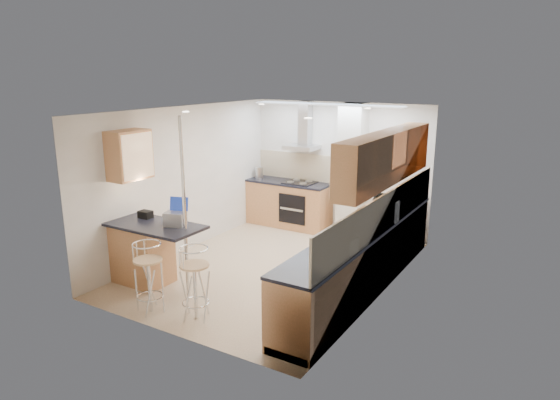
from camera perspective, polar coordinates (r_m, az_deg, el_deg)
The scene contains 16 objects.
ground at distance 8.06m, azimuth -0.67°, elevation -7.77°, with size 4.80×4.80×0.00m, color tan.
room_shell at distance 7.77m, azimuth 2.80°, elevation 3.26°, with size 3.64×4.84×2.51m.
right_counter at distance 7.27m, azimuth 9.50°, elevation -6.61°, with size 0.63×4.40×0.92m.
back_counter at distance 10.09m, azimuth 1.00°, elevation -0.41°, with size 1.70×0.63×0.92m.
peninsula at distance 7.49m, azimuth -14.02°, elevation -6.09°, with size 1.47×0.72×0.94m.
microwave at distance 7.60m, azimuth 12.08°, elevation -0.90°, with size 0.58×0.39×0.32m, color white.
laptop at distance 7.19m, azimuth -11.90°, elevation -2.12°, with size 0.28×0.21×0.20m, color #929399.
bag at distance 7.68m, azimuth -15.12°, elevation -1.59°, with size 0.20×0.14×0.11m, color black.
bar_stool_near at distance 6.72m, azimuth -14.76°, elevation -8.56°, with size 0.39×0.39×0.95m, color tan, non-canonical shape.
bar_stool_end at distance 6.42m, azimuth -9.68°, elevation -9.36°, with size 0.39×0.39×0.96m, color tan, non-canonical shape.
jar_a at distance 7.79m, azimuth 13.09°, elevation -1.11°, with size 0.12×0.12×0.18m, color #ECE6CC.
jar_b at distance 7.85m, azimuth 11.86°, elevation -1.03°, with size 0.11×0.11×0.15m, color #ECE6CC.
jar_c at distance 6.83m, azimuth 10.35°, elevation -3.10°, with size 0.14×0.14×0.20m, color #B2AE8E.
jar_d at distance 6.11m, azimuth 6.73°, elevation -5.40°, with size 0.10×0.10×0.13m, color white.
bread_bin at distance 6.07m, azimuth 7.03°, elevation -5.27°, with size 0.28×0.35×0.18m, color #ECE6CC.
kettle at distance 10.30m, azimuth -2.41°, elevation 3.15°, with size 0.16×0.16×0.22m, color #B8BABD.
Camera 1 is at (3.93, -6.34, 3.05)m, focal length 32.00 mm.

